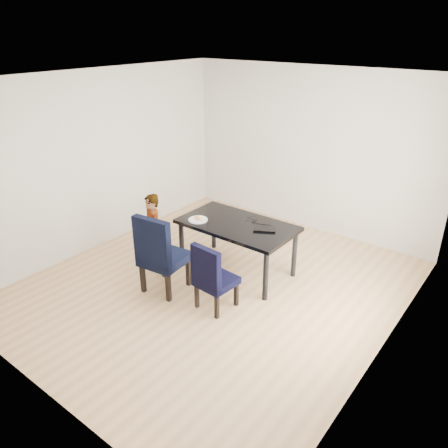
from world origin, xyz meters
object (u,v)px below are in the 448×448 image
Objects in this scene: dining_table at (237,247)px; chair_left at (164,252)px; chair_right at (216,276)px; child at (153,232)px; plate at (198,220)px; laptop at (265,229)px.

chair_left is (-0.48, -0.95, 0.18)m from dining_table.
child reaches higher than chair_right.
chair_left is 0.61m from child.
chair_left is at bearing -116.61° from dining_table.
plate is at bearing 147.44° from chair_right.
dining_table is at bearing 56.87° from chair_left.
child is 3.83× the size of laptop.
child reaches higher than chair_left.
plate is (-0.50, -0.25, 0.38)m from dining_table.
child is at bearing 143.98° from chair_left.
chair_right is at bearing -0.32° from chair_left.
laptop is at bearing 51.65° from child.
chair_right is at bearing -69.81° from dining_table.
laptop is (0.40, 0.07, 0.39)m from dining_table.
chair_right is 1.07m from plate.
dining_table is 1.41× the size of child.
child is at bearing -2.18° from laptop.
chair_left is 0.73m from plate.
plate is at bearing 85.37° from chair_left.
plate is at bearing -9.86° from laptop.
plate is (-0.82, 0.62, 0.31)m from chair_right.
dining_table is at bearing 26.37° from plate.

